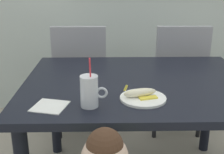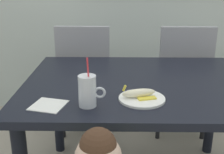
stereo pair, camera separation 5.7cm
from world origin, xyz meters
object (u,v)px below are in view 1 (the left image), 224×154
at_px(dining_chair_right, 177,74).
at_px(paper_napkin, 50,106).
at_px(milk_cup, 90,93).
at_px(snack_plate, 143,98).
at_px(dining_table, 139,96).
at_px(dining_chair_left, 81,74).
at_px(peeled_banana, 140,93).

distance_m(dining_chair_right, paper_napkin, 1.40).
bearing_deg(paper_napkin, milk_cup, 0.53).
xyz_separation_m(dining_chair_right, milk_cup, (-0.68, -1.08, 0.27)).
bearing_deg(snack_plate, dining_table, 87.81).
bearing_deg(snack_plate, milk_cup, -163.88).
distance_m(dining_table, milk_cup, 0.47).
height_order(dining_table, dining_chair_right, dining_chair_right).
relative_size(dining_chair_left, paper_napkin, 6.40).
bearing_deg(dining_chair_left, peeled_banana, 110.77).
height_order(snack_plate, paper_napkin, snack_plate).
xyz_separation_m(dining_table, dining_chair_right, (0.41, 0.73, -0.11)).
xyz_separation_m(milk_cup, snack_plate, (0.26, 0.07, -0.06)).
height_order(dining_chair_left, paper_napkin, dining_chair_left).
height_order(dining_table, snack_plate, snack_plate).
bearing_deg(snack_plate, paper_napkin, -170.26).
bearing_deg(dining_chair_right, dining_chair_left, -0.26).
bearing_deg(peeled_banana, dining_table, 84.95).
relative_size(dining_chair_right, milk_cup, 3.88).
xyz_separation_m(peeled_banana, paper_napkin, (-0.43, -0.09, -0.03)).
height_order(dining_table, dining_chair_left, dining_chair_left).
xyz_separation_m(dining_chair_right, snack_plate, (-0.42, -1.00, 0.21)).
bearing_deg(dining_table, dining_chair_left, 118.58).
relative_size(dining_table, dining_chair_left, 1.39).
relative_size(dining_table, snack_plate, 5.79).
bearing_deg(dining_chair_right, snack_plate, 67.46).
distance_m(dining_chair_right, milk_cup, 1.30).
xyz_separation_m(dining_chair_right, peeled_banana, (-0.43, -1.00, 0.24)).
bearing_deg(dining_chair_right, peeled_banana, 66.66).
xyz_separation_m(dining_chair_left, snack_plate, (0.39, -1.01, 0.21)).
relative_size(dining_chair_right, peeled_banana, 5.47).
bearing_deg(paper_napkin, peeled_banana, 11.11).
bearing_deg(milk_cup, dining_chair_left, 97.00).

